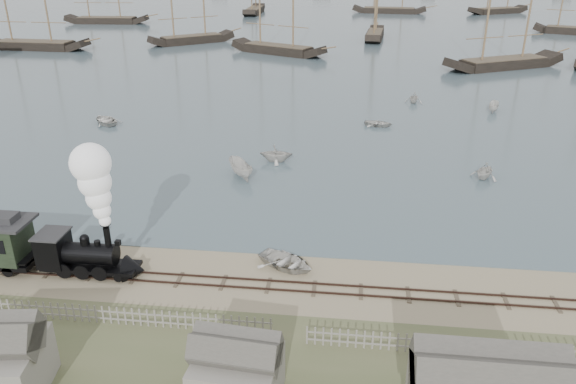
# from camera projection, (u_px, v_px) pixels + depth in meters

# --- Properties ---
(ground) EXTENTS (600.00, 600.00, 0.00)m
(ground) POSITION_uv_depth(u_px,v_px,m) (244.00, 268.00, 38.57)
(ground) COLOR tan
(ground) RESTS_ON ground
(harbor_water) EXTENTS (600.00, 336.00, 0.06)m
(harbor_water) POSITION_uv_depth(u_px,v_px,m) (337.00, 8.00, 192.89)
(harbor_water) COLOR #41555E
(harbor_water) RESTS_ON ground
(rail_track) EXTENTS (120.00, 1.80, 0.16)m
(rail_track) POSITION_uv_depth(u_px,v_px,m) (238.00, 283.00, 36.74)
(rail_track) COLOR #34221C
(rail_track) RESTS_ON ground
(picket_fence_west) EXTENTS (19.00, 0.10, 1.20)m
(picket_fence_west) POSITION_uv_depth(u_px,v_px,m) (113.00, 324.00, 32.91)
(picket_fence_west) COLOR gray
(picket_fence_west) RESTS_ON ground
(picket_fence_east) EXTENTS (15.00, 0.10, 1.20)m
(picket_fence_east) POSITION_uv_depth(u_px,v_px,m) (444.00, 355.00, 30.44)
(picket_fence_east) COLOR gray
(picket_fence_east) RESTS_ON ground
(locomotive) EXTENTS (7.10, 2.65, 8.85)m
(locomotive) POSITION_uv_depth(u_px,v_px,m) (95.00, 221.00, 36.08)
(locomotive) COLOR black
(locomotive) RESTS_ON ground
(beached_dinghy) EXTENTS (4.62, 5.08, 0.86)m
(beached_dinghy) POSITION_uv_depth(u_px,v_px,m) (286.00, 262.00, 38.50)
(beached_dinghy) COLOR beige
(beached_dinghy) RESTS_ON ground
(rowboat_1) EXTENTS (2.95, 3.40, 1.76)m
(rowboat_1) POSITION_uv_depth(u_px,v_px,m) (276.00, 153.00, 56.90)
(rowboat_1) COLOR beige
(rowboat_1) RESTS_ON harbor_water
(rowboat_2) EXTENTS (4.15, 3.50, 1.54)m
(rowboat_2) POSITION_uv_depth(u_px,v_px,m) (240.00, 169.00, 53.21)
(rowboat_2) COLOR beige
(rowboat_2) RESTS_ON harbor_water
(rowboat_3) EXTENTS (3.03, 3.81, 0.71)m
(rowboat_3) POSITION_uv_depth(u_px,v_px,m) (378.00, 123.00, 68.17)
(rowboat_3) COLOR beige
(rowboat_3) RESTS_ON harbor_water
(rowboat_4) EXTENTS (3.88, 3.74, 1.57)m
(rowboat_4) POSITION_uv_depth(u_px,v_px,m) (485.00, 171.00, 52.80)
(rowboat_4) COLOR beige
(rowboat_4) RESTS_ON harbor_water
(rowboat_5) EXTENTS (3.40, 2.06, 1.23)m
(rowboat_5) POSITION_uv_depth(u_px,v_px,m) (493.00, 107.00, 73.98)
(rowboat_5) COLOR beige
(rowboat_5) RESTS_ON harbor_water
(rowboat_6) EXTENTS (5.20, 5.23, 0.89)m
(rowboat_6) POSITION_uv_depth(u_px,v_px,m) (106.00, 120.00, 69.19)
(rowboat_6) COLOR beige
(rowboat_6) RESTS_ON harbor_water
(rowboat_7) EXTENTS (3.36, 3.07, 1.50)m
(rowboat_7) POSITION_uv_depth(u_px,v_px,m) (414.00, 98.00, 77.99)
(rowboat_7) COLOR beige
(rowboat_7) RESTS_ON harbor_water
(schooner_2) EXTENTS (20.46, 13.07, 20.00)m
(schooner_2) POSITION_uv_depth(u_px,v_px,m) (278.00, 2.00, 109.16)
(schooner_2) COLOR black
(schooner_2) RESTS_ON harbor_water
(schooner_4) EXTENTS (22.76, 15.27, 20.00)m
(schooner_4) POSITION_uv_depth(u_px,v_px,m) (512.00, 10.00, 96.14)
(schooner_4) COLOR black
(schooner_4) RESTS_ON harbor_water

